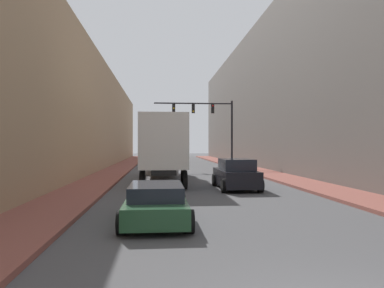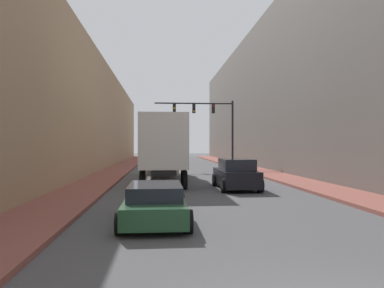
% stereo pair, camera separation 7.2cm
% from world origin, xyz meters
% --- Properties ---
extents(sidewalk_right, '(2.54, 80.00, 0.15)m').
position_xyz_m(sidewalk_right, '(6.26, 30.00, 0.07)').
color(sidewalk_right, brown).
rests_on(sidewalk_right, ground).
extents(sidewalk_left, '(2.54, 80.00, 0.15)m').
position_xyz_m(sidewalk_left, '(-6.26, 30.00, 0.07)').
color(sidewalk_left, brown).
rests_on(sidewalk_left, ground).
extents(building_right, '(6.00, 80.00, 14.98)m').
position_xyz_m(building_right, '(10.53, 30.00, 7.49)').
color(building_right, '#66605B').
rests_on(building_right, ground).
extents(building_left, '(6.00, 80.00, 10.39)m').
position_xyz_m(building_left, '(-10.53, 30.00, 5.20)').
color(building_left, tan).
rests_on(building_left, ground).
extents(semi_truck, '(2.59, 12.59, 4.06)m').
position_xyz_m(semi_truck, '(-2.17, 20.64, 2.31)').
color(semi_truck, silver).
rests_on(semi_truck, ground).
extents(sedan_car, '(2.06, 4.69, 1.18)m').
position_xyz_m(sedan_car, '(-2.50, 7.20, 0.58)').
color(sedan_car, '#234C2D').
rests_on(sedan_car, ground).
extents(suv_car, '(2.08, 4.43, 1.63)m').
position_xyz_m(suv_car, '(1.73, 15.39, 0.78)').
color(suv_car, black).
rests_on(suv_car, ground).
extents(traffic_signal_gantry, '(7.84, 0.35, 6.78)m').
position_xyz_m(traffic_signal_gantry, '(2.73, 32.21, 4.89)').
color(traffic_signal_gantry, black).
rests_on(traffic_signal_gantry, ground).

